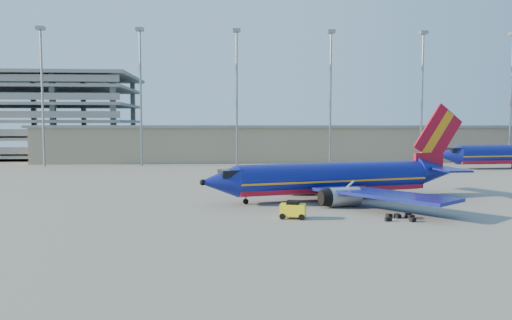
{
  "coord_description": "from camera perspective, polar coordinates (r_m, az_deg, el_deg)",
  "views": [
    {
      "loc": [
        -7.71,
        -59.79,
        8.86
      ],
      "look_at": [
        -3.45,
        6.66,
        4.0
      ],
      "focal_mm": 35.0,
      "sensor_mm": 36.0,
      "label": 1
    }
  ],
  "objects": [
    {
      "name": "ground",
      "position": [
        60.93,
        3.65,
        -4.2
      ],
      "size": [
        220.0,
        220.0,
        0.0
      ],
      "primitive_type": "plane",
      "color": "slate",
      "rests_on": "ground"
    },
    {
      "name": "terminal_building",
      "position": [
        119.2,
        4.89,
        1.97
      ],
      "size": [
        122.0,
        16.0,
        8.5
      ],
      "color": "gray",
      "rests_on": "ground"
    },
    {
      "name": "parking_garage",
      "position": [
        144.46,
        -25.84,
        4.9
      ],
      "size": [
        62.0,
        32.0,
        21.4
      ],
      "color": "slate",
      "rests_on": "ground"
    },
    {
      "name": "light_mast_row",
      "position": [
        106.9,
        3.21,
        8.83
      ],
      "size": [
        101.6,
        1.6,
        28.65
      ],
      "color": "gray",
      "rests_on": "ground"
    },
    {
      "name": "aircraft_main",
      "position": [
        59.11,
        9.4,
        -2.12
      ],
      "size": [
        33.05,
        31.39,
        11.4
      ],
      "rotation": [
        0.0,
        0.0,
        0.25
      ],
      "color": "navy",
      "rests_on": "ground"
    },
    {
      "name": "baggage_tug",
      "position": [
        46.87,
        4.24,
        -5.64
      ],
      "size": [
        2.63,
        1.98,
        1.69
      ],
      "rotation": [
        0.0,
        0.0,
        -0.26
      ],
      "color": "yellow",
      "rests_on": "ground"
    },
    {
      "name": "luggage_pile",
      "position": [
        48.6,
        16.26,
        -6.26
      ],
      "size": [
        3.09,
        2.62,
        0.47
      ],
      "color": "black",
      "rests_on": "ground"
    }
  ]
}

